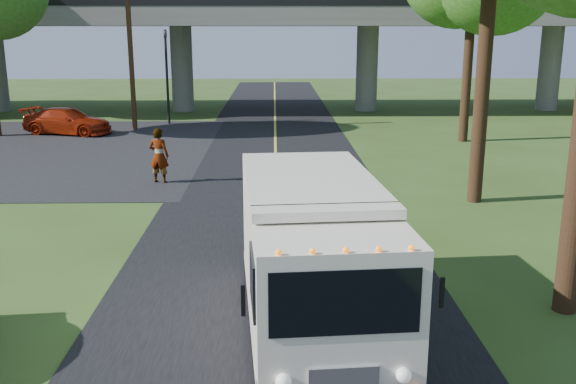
{
  "coord_description": "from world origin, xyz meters",
  "views": [
    {
      "loc": [
        -0.04,
        -10.24,
        5.24
      ],
      "look_at": [
        0.26,
        4.02,
        1.6
      ],
      "focal_mm": 40.0,
      "sensor_mm": 36.0,
      "label": 1
    }
  ],
  "objects_px": {
    "red_sedan": "(68,121)",
    "traffic_signal": "(167,67)",
    "pedestrian": "(159,156)",
    "step_van": "(313,251)",
    "utility_pole": "(130,41)"
  },
  "relations": [
    {
      "from": "red_sedan",
      "to": "traffic_signal",
      "type": "bearing_deg",
      "value": -37.77
    },
    {
      "from": "red_sedan",
      "to": "pedestrian",
      "type": "xyz_separation_m",
      "value": [
        6.54,
        -10.85,
        0.3
      ]
    },
    {
      "from": "step_van",
      "to": "pedestrian",
      "type": "distance_m",
      "value": 12.23
    },
    {
      "from": "utility_pole",
      "to": "traffic_signal",
      "type": "bearing_deg",
      "value": 53.13
    },
    {
      "from": "traffic_signal",
      "to": "utility_pole",
      "type": "relative_size",
      "value": 0.58
    },
    {
      "from": "traffic_signal",
      "to": "red_sedan",
      "type": "relative_size",
      "value": 1.14
    },
    {
      "from": "utility_pole",
      "to": "red_sedan",
      "type": "distance_m",
      "value": 5.21
    },
    {
      "from": "utility_pole",
      "to": "pedestrian",
      "type": "height_order",
      "value": "utility_pole"
    },
    {
      "from": "traffic_signal",
      "to": "utility_pole",
      "type": "xyz_separation_m",
      "value": [
        -1.5,
        -2.0,
        1.4
      ]
    },
    {
      "from": "step_van",
      "to": "red_sedan",
      "type": "bearing_deg",
      "value": 112.56
    },
    {
      "from": "traffic_signal",
      "to": "utility_pole",
      "type": "distance_m",
      "value": 2.86
    },
    {
      "from": "utility_pole",
      "to": "red_sedan",
      "type": "bearing_deg",
      "value": -154.7
    },
    {
      "from": "traffic_signal",
      "to": "step_van",
      "type": "relative_size",
      "value": 0.8
    },
    {
      "from": "traffic_signal",
      "to": "utility_pole",
      "type": "bearing_deg",
      "value": -126.87
    },
    {
      "from": "utility_pole",
      "to": "red_sedan",
      "type": "xyz_separation_m",
      "value": [
        -3.09,
        -1.46,
        -3.93
      ]
    }
  ]
}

